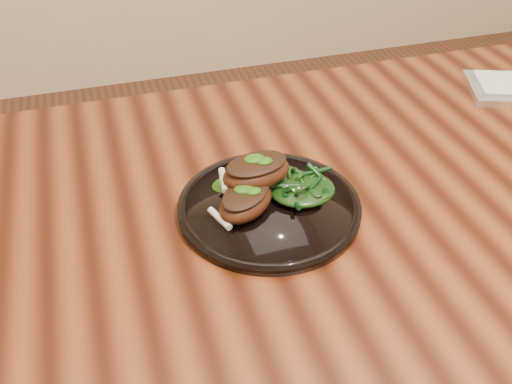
% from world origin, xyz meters
% --- Properties ---
extents(desk, '(1.60, 0.80, 0.75)m').
position_xyz_m(desk, '(0.00, 0.00, 0.67)').
color(desk, black).
rests_on(desk, ground).
extents(plate, '(0.26, 0.26, 0.02)m').
position_xyz_m(plate, '(-0.25, -0.01, 0.76)').
color(plate, black).
rests_on(plate, desk).
extents(lamb_chop_front, '(0.11, 0.11, 0.04)m').
position_xyz_m(lamb_chop_front, '(-0.29, -0.02, 0.79)').
color(lamb_chop_front, '#401C0C').
rests_on(lamb_chop_front, plate).
extents(lamb_chop_back, '(0.11, 0.08, 0.04)m').
position_xyz_m(lamb_chop_back, '(-0.27, 0.02, 0.81)').
color(lamb_chop_back, '#401C0C').
rests_on(lamb_chop_back, plate).
extents(herb_smear, '(0.07, 0.05, 0.00)m').
position_xyz_m(herb_smear, '(-0.29, 0.05, 0.77)').
color(herb_smear, '#174607').
rests_on(herb_smear, plate).
extents(greens_heap, '(0.09, 0.09, 0.04)m').
position_xyz_m(greens_heap, '(-0.20, -0.00, 0.78)').
color(greens_heap, black).
rests_on(greens_heap, plate).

